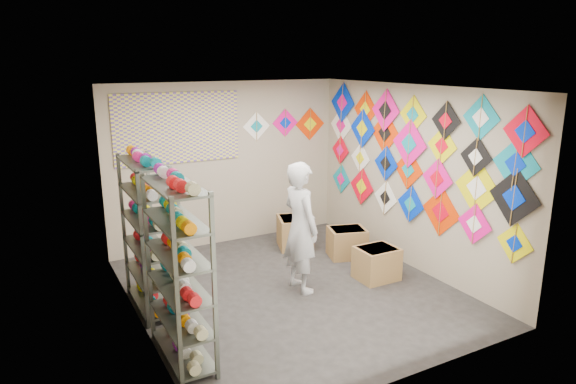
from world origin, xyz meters
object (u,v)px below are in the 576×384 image
shelf_rack_back (148,235)px  carton_b (347,243)px  shelf_rack_front (179,273)px  shopkeeper (300,227)px  carton_c (295,232)px  carton_a (377,263)px

shelf_rack_back → carton_b: shelf_rack_back is taller
shelf_rack_front → carton_b: bearing=25.8°
shelf_rack_front → shopkeeper: shelf_rack_front is taller
carton_b → carton_c: 0.92m
shopkeeper → carton_b: 1.56m
shelf_rack_back → carton_c: size_ratio=3.27×
shopkeeper → carton_c: 1.73m
carton_b → carton_c: bearing=141.5°
shelf_rack_back → carton_c: 2.89m
carton_a → carton_c: bearing=104.1°
shopkeeper → carton_a: 1.32m
shelf_rack_front → carton_b: size_ratio=3.37×
carton_a → carton_b: (0.12, 0.91, -0.00)m
shelf_rack_back → carton_b: 3.24m
shopkeeper → carton_c: size_ratio=3.04×
shelf_rack_front → carton_a: bearing=11.5°
shopkeeper → shelf_rack_back: bearing=72.7°
carton_a → shelf_rack_front: bearing=-167.8°
carton_b → shelf_rack_back: bearing=-158.8°
shelf_rack_front → shopkeeper: 2.08m
shelf_rack_front → carton_a: 3.17m
carton_a → carton_b: carton_a is taller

